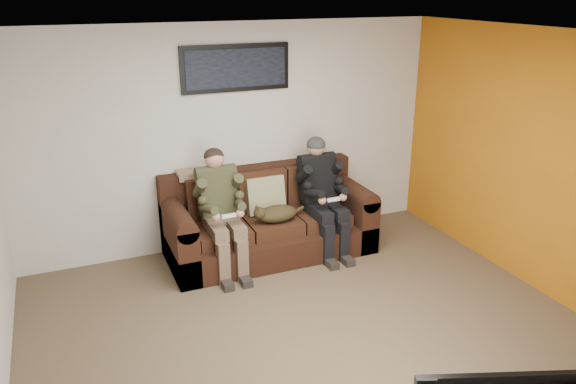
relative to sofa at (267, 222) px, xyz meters
name	(u,v)px	position (x,y,z in m)	size (l,w,h in m)	color
floor	(315,338)	(-0.24, -1.83, -0.36)	(5.00, 5.00, 0.00)	brown
ceiling	(321,38)	(-0.24, -1.83, 2.24)	(5.00, 5.00, 0.00)	silver
wall_back	(234,138)	(-0.24, 0.42, 0.94)	(5.00, 5.00, 0.00)	beige
wall_front	(527,364)	(-0.24, -4.08, 0.94)	(5.00, 5.00, 0.00)	beige
wall_right	(549,167)	(2.26, -1.83, 0.94)	(4.50, 4.50, 0.00)	beige
accent_wall_right	(548,167)	(2.25, -1.83, 0.94)	(4.50, 4.50, 0.00)	#B76612
sofa	(267,222)	(0.00, 0.00, 0.00)	(2.35, 1.01, 0.96)	black
throw_pillow	(265,195)	(0.00, 0.04, 0.32)	(0.45, 0.13, 0.43)	tan
throw_blanket	(198,173)	(-0.71, 0.29, 0.60)	(0.48, 0.23, 0.09)	tan
person_left	(220,204)	(-0.61, -0.20, 0.39)	(0.51, 0.87, 1.33)	brown
person_right	(322,189)	(0.61, -0.20, 0.39)	(0.51, 0.86, 1.33)	black
cat	(276,214)	(0.00, -0.27, 0.21)	(0.66, 0.26, 0.24)	#483A1C
framed_poster	(236,68)	(-0.20, 0.38, 1.74)	(1.25, 0.05, 0.52)	black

